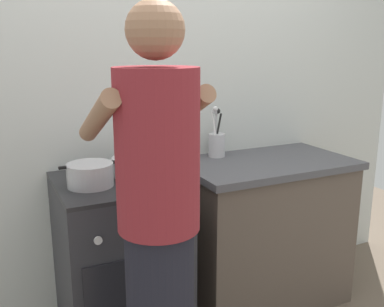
{
  "coord_description": "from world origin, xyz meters",
  "views": [
    {
      "loc": [
        -0.91,
        -1.89,
        1.54
      ],
      "look_at": [
        0.05,
        0.12,
        1.0
      ],
      "focal_mm": 40.74,
      "sensor_mm": 36.0,
      "label": 1
    }
  ],
  "objects": [
    {
      "name": "countertop",
      "position": [
        0.55,
        0.15,
        0.45
      ],
      "size": [
        1.0,
        0.6,
        0.9
      ],
      "color": "brown",
      "rests_on": "ground"
    },
    {
      "name": "person",
      "position": [
        -0.38,
        -0.49,
        0.86
      ],
      "size": [
        0.41,
        0.5,
        1.7
      ],
      "color": "black",
      "rests_on": "ground"
    },
    {
      "name": "utensil_crock",
      "position": [
        0.33,
        0.36,
        0.99
      ],
      "size": [
        0.1,
        0.1,
        0.31
      ],
      "color": "silver",
      "rests_on": "countertop"
    },
    {
      "name": "stove_range",
      "position": [
        -0.35,
        0.15,
        0.45
      ],
      "size": [
        0.6,
        0.62,
        0.9
      ],
      "color": "#2D2D33",
      "rests_on": "ground"
    },
    {
      "name": "pot",
      "position": [
        -0.49,
        0.11,
        0.96
      ],
      "size": [
        0.29,
        0.22,
        0.11
      ],
      "color": "#B2B2B7",
      "rests_on": "stove_range"
    },
    {
      "name": "mixing_bowl",
      "position": [
        -0.21,
        0.19,
        0.95
      ],
      "size": [
        0.31,
        0.31,
        0.09
      ],
      "color": "#B7B7BC",
      "rests_on": "stove_range"
    },
    {
      "name": "back_wall",
      "position": [
        0.2,
        0.5,
        1.25
      ],
      "size": [
        3.2,
        0.1,
        2.5
      ],
      "color": "silver",
      "rests_on": "ground"
    }
  ]
}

